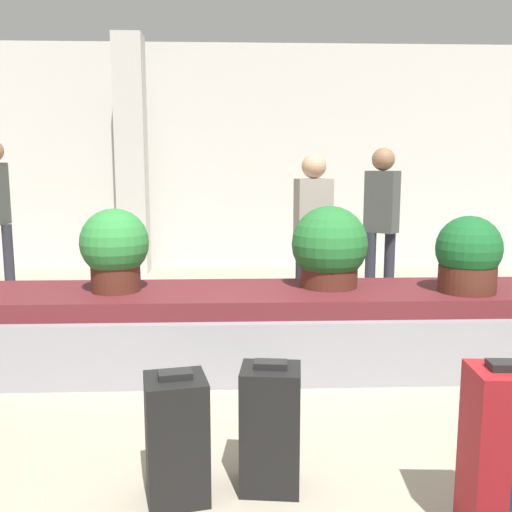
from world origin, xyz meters
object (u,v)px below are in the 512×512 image
object	(u,v)px
potted_plant_0	(115,249)
potted_plant_2	(468,256)
potted_plant_1	(329,248)
traveler_1	(381,214)
suitcase_4	(177,438)
traveler_2	(313,226)
suitcase_7	(270,427)
suitcase_5	(502,456)
pillar	(132,157)

from	to	relation	value
potted_plant_0	potted_plant_2	size ratio (longest dim) A/B	1.09
potted_plant_1	traveler_1	bearing A→B (deg)	63.37
traveler_1	potted_plant_2	bearing A→B (deg)	-43.74
potted_plant_2	traveler_1	world-z (taller)	traveler_1
suitcase_4	traveler_1	distance (m)	3.92
traveler_2	suitcase_4	bearing A→B (deg)	-121.14
potted_plant_0	traveler_2	distance (m)	1.88
potted_plant_2	suitcase_7	bearing A→B (deg)	-134.95
suitcase_7	traveler_1	world-z (taller)	traveler_1
potted_plant_1	traveler_2	distance (m)	0.94
traveler_2	potted_plant_0	bearing A→B (deg)	-158.47
potted_plant_2	traveler_2	distance (m)	1.50
potted_plant_2	traveler_2	xyz separation A→B (m)	(-0.96, 1.16, 0.10)
suitcase_5	potted_plant_0	world-z (taller)	potted_plant_0
pillar	traveler_1	world-z (taller)	pillar
suitcase_4	potted_plant_1	bearing A→B (deg)	50.25
suitcase_4	traveler_1	bearing A→B (deg)	50.99
pillar	suitcase_4	size ratio (longest dim) A/B	5.43
suitcase_5	potted_plant_0	bearing A→B (deg)	135.80
suitcase_7	traveler_2	distance (m)	2.81
potted_plant_0	potted_plant_2	distance (m)	2.54
potted_plant_0	traveler_2	world-z (taller)	traveler_2
potted_plant_1	traveler_2	size ratio (longest dim) A/B	0.38
pillar	suitcase_7	xyz separation A→B (m)	(1.54, -5.49, -1.31)
pillar	suitcase_7	world-z (taller)	pillar
potted_plant_1	potted_plant_2	distance (m)	0.99
potted_plant_1	potted_plant_2	xyz separation A→B (m)	(0.96, -0.22, -0.02)
potted_plant_0	traveler_1	xyz separation A→B (m)	(2.38, 1.70, 0.11)
pillar	potted_plant_0	size ratio (longest dim) A/B	5.34
pillar	suitcase_7	size ratio (longest dim) A/B	5.29
suitcase_4	traveler_1	size ratio (longest dim) A/B	0.36
potted_plant_1	suitcase_5	bearing A→B (deg)	-81.65
traveler_1	potted_plant_1	bearing A→B (deg)	-75.26
suitcase_5	potted_plant_2	size ratio (longest dim) A/B	1.34
pillar	potted_plant_2	world-z (taller)	pillar
potted_plant_0	traveler_2	size ratio (longest dim) A/B	0.38
suitcase_5	traveler_1	bearing A→B (deg)	86.09
pillar	traveler_2	xyz separation A→B (m)	(2.10, -2.81, -0.67)
pillar	potted_plant_1	bearing A→B (deg)	-60.80
potted_plant_0	suitcase_5	bearing A→B (deg)	-47.68
pillar	suitcase_5	size ratio (longest dim) A/B	4.33
suitcase_5	suitcase_4	bearing A→B (deg)	168.21
potted_plant_1	potted_plant_2	bearing A→B (deg)	-12.95
suitcase_5	traveler_2	bearing A→B (deg)	99.22
suitcase_5	traveler_1	size ratio (longest dim) A/B	0.45
potted_plant_2	suitcase_4	bearing A→B (deg)	-140.61
pillar	potted_plant_2	distance (m)	5.07
pillar	traveler_2	distance (m)	3.57
pillar	suitcase_7	bearing A→B (deg)	-74.36
traveler_1	pillar	bearing A→B (deg)	-174.98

